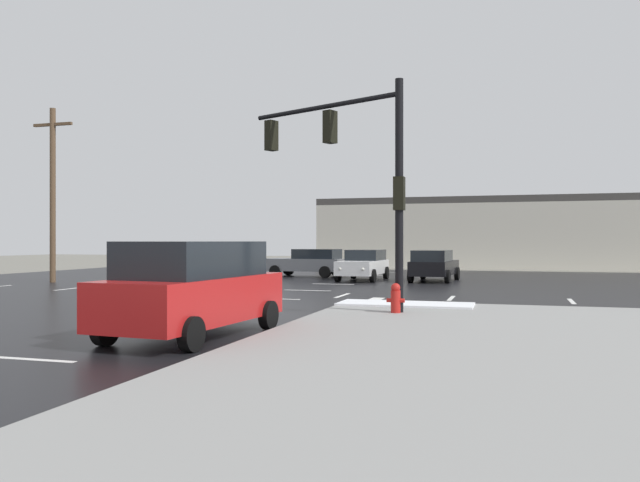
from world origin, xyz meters
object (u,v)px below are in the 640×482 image
Objects in this scene: traffic_signal_mast at (356,161)px; sedan_navy at (183,268)px; sedan_black at (434,265)px; sedan_grey at (309,262)px; utility_pole_far at (53,191)px; fire_hydrant at (396,298)px; sedan_white at (364,264)px; suv_red at (194,287)px.

traffic_signal_mast is 1.36× the size of sedan_navy.
traffic_signal_mast is 15.36m from sedan_black.
sedan_grey is 7.70m from sedan_black.
utility_pole_far reaches higher than traffic_signal_mast.
sedan_black reaches higher than fire_hydrant.
sedan_white is 0.53× the size of utility_pole_far.
utility_pole_far is (-7.55, 0.68, 3.66)m from sedan_navy.
suv_red is 21.08m from utility_pole_far.
sedan_white is at bearing 95.98° from sedan_black.
sedan_grey is at bearing -13.96° from sedan_navy.
utility_pole_far reaches higher than sedan_navy.
utility_pole_far is at bearing -65.66° from sedan_white.
traffic_signal_mast is 1.35× the size of sedan_grey.
utility_pole_far is at bearing -3.13° from traffic_signal_mast.
sedan_black is at bearing 93.38° from sedan_white.
fire_hydrant is 14.22m from sedan_navy.
sedan_black is 0.54× the size of utility_pole_far.
sedan_grey is at bearing 38.72° from utility_pole_far.
sedan_grey is 1.00× the size of sedan_navy.
sedan_white is 0.99× the size of sedan_navy.
traffic_signal_mast is at bearing -17.98° from suv_red.
sedan_black is (0.50, 14.95, -3.48)m from traffic_signal_mast.
fire_hydrant is at bearing 17.08° from sedan_white.
suv_red is (4.62, -22.67, 0.24)m from sedan_grey.
fire_hydrant is 19.72m from sedan_grey.
utility_pole_far is at bearing 51.32° from suv_red.
utility_pole_far is (-14.32, -6.08, 3.66)m from sedan_white.
sedan_navy is at bearing -43.72° from sedan_white.
sedan_grey is 0.94× the size of suv_red.
utility_pole_far is at bearing 44.16° from sedan_grey.
fire_hydrant is 16.18m from sedan_white.
traffic_signal_mast reaches higher than sedan_navy.
sedan_black is 12.46m from sedan_navy.
suv_red is (-2.74, -20.40, 0.24)m from sedan_black.
suv_red is (-2.24, -5.45, -3.24)m from traffic_signal_mast.
traffic_signal_mast is 18.86m from sedan_grey.
sedan_grey is (-6.86, 17.22, -3.48)m from traffic_signal_mast.
sedan_black is 0.94× the size of suv_red.
sedan_white is 0.92× the size of suv_red.
traffic_signal_mast is 4.07m from fire_hydrant.
traffic_signal_mast is 13.22m from sedan_navy.
sedan_grey is at bearing -44.77° from traffic_signal_mast.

